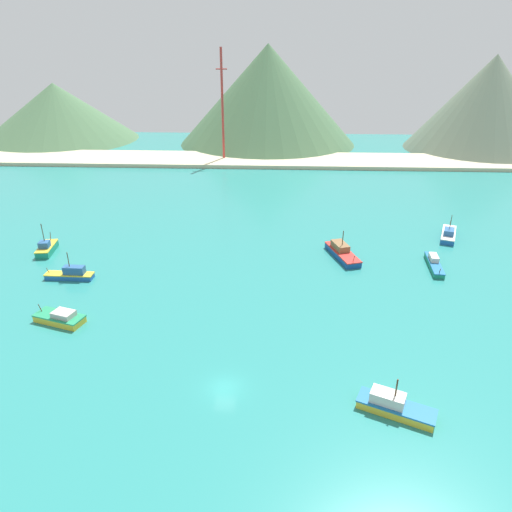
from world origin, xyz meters
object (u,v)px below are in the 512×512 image
radio_tower (222,106)px  fishing_boat_1 (394,406)px  fishing_boat_2 (449,234)px  fishing_boat_9 (434,264)px  fishing_boat_0 (342,252)px  fishing_boat_5 (71,274)px  fishing_boat_8 (60,318)px  fishing_boat_4 (47,248)px

radio_tower → fishing_boat_1: bearing=-74.7°
fishing_boat_1 → fishing_boat_2: fishing_boat_2 is taller
fishing_boat_2 → radio_tower: bearing=129.9°
fishing_boat_1 → fishing_boat_9: size_ratio=0.92×
fishing_boat_0 → fishing_boat_5: 50.91m
fishing_boat_9 → radio_tower: size_ratio=0.27×
fishing_boat_2 → fishing_boat_5: (-73.68, -22.25, 0.05)m
fishing_boat_5 → fishing_boat_9: fishing_boat_5 is taller
fishing_boat_8 → fishing_boat_0: bearing=29.3°
fishing_boat_0 → radio_tower: bearing=112.3°
fishing_boat_0 → radio_tower: (-31.87, 77.59, 17.79)m
fishing_boat_0 → fishing_boat_1: bearing=-88.8°
fishing_boat_1 → fishing_boat_5: fishing_boat_5 is taller
fishing_boat_4 → fishing_boat_8: bearing=-61.2°
fishing_boat_0 → fishing_boat_9: bearing=-12.4°
fishing_boat_4 → fishing_boat_5: bearing=-48.7°
fishing_boat_8 → fishing_boat_9: bearing=19.3°
fishing_boat_2 → fishing_boat_9: (-7.28, -14.38, -0.16)m
fishing_boat_0 → fishing_boat_2: bearing=23.9°
radio_tower → fishing_boat_9: bearing=-59.1°
fishing_boat_1 → radio_tower: size_ratio=0.25×
fishing_boat_1 → fishing_boat_4: fishing_boat_4 is taller
fishing_boat_5 → radio_tower: size_ratio=0.24×
fishing_boat_2 → fishing_boat_4: (-83.10, -11.53, 0.11)m
fishing_boat_1 → fishing_boat_0: bearing=91.2°
fishing_boat_9 → fishing_boat_5: bearing=-173.2°
fishing_boat_4 → fishing_boat_2: bearing=7.9°
fishing_boat_4 → fishing_boat_9: 75.87m
fishing_boat_1 → fishing_boat_8: (-46.33, 16.57, -0.13)m
fishing_boat_2 → fishing_boat_8: 78.41m
fishing_boat_0 → fishing_boat_9: (16.82, -3.71, -0.24)m
fishing_boat_0 → fishing_boat_5: bearing=-166.9°
fishing_boat_1 → fishing_boat_8: bearing=160.3°
fishing_boat_1 → radio_tower: bearing=105.3°
fishing_boat_0 → fishing_boat_2: (24.10, 10.67, -0.08)m
fishing_boat_4 → radio_tower: (27.13, 78.45, 17.75)m
fishing_boat_2 → fishing_boat_4: size_ratio=1.37×
fishing_boat_9 → fishing_boat_4: bearing=177.8°
fishing_boat_5 → fishing_boat_1: bearing=-31.2°
fishing_boat_1 → fishing_boat_4: size_ratio=1.28×
fishing_boat_9 → fishing_boat_2: bearing=63.1°
fishing_boat_9 → radio_tower: bearing=120.9°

